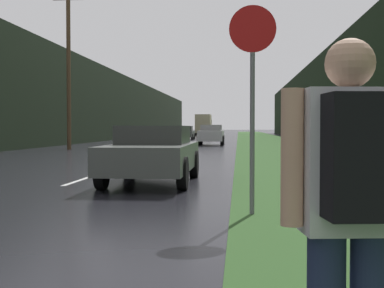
# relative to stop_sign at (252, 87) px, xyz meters

# --- Properties ---
(grass_verge) EXTENTS (6.00, 240.00, 0.02)m
(grass_verge) POSITION_rel_stop_sign_xyz_m (2.68, 30.53, -1.87)
(grass_verge) COLOR #2D5123
(grass_verge) RESTS_ON ground_plane
(lane_stripe_c) EXTENTS (0.12, 3.00, 0.01)m
(lane_stripe_c) POSITION_rel_stop_sign_xyz_m (-4.06, 5.09, -1.87)
(lane_stripe_c) COLOR silver
(lane_stripe_c) RESTS_ON ground_plane
(lane_stripe_d) EXTENTS (0.12, 3.00, 0.01)m
(lane_stripe_d) POSITION_rel_stop_sign_xyz_m (-4.06, 12.09, -1.87)
(lane_stripe_d) COLOR silver
(lane_stripe_d) RESTS_ON ground_plane
(lane_stripe_e) EXTENTS (0.12, 3.00, 0.01)m
(lane_stripe_e) POSITION_rel_stop_sign_xyz_m (-4.06, 19.09, -1.87)
(lane_stripe_e) COLOR silver
(lane_stripe_e) RESTS_ON ground_plane
(treeline_far_side) EXTENTS (2.00, 140.00, 7.09)m
(treeline_far_side) POSITION_rel_stop_sign_xyz_m (-13.80, 40.53, 1.67)
(treeline_far_side) COLOR black
(treeline_far_side) RESTS_ON ground_plane
(treeline_near_side) EXTENTS (2.00, 140.00, 8.46)m
(treeline_near_side) POSITION_rel_stop_sign_xyz_m (8.68, 40.53, 2.36)
(treeline_near_side) COLOR black
(treeline_near_side) RESTS_ON ground_plane
(utility_pole_far) EXTENTS (1.80, 0.24, 9.20)m
(utility_pole_far) POSITION_rel_stop_sign_xyz_m (-10.02, 22.43, 2.86)
(utility_pole_far) COLOR #4C3823
(utility_pole_far) RESTS_ON ground_plane
(stop_sign) EXTENTS (0.69, 0.07, 3.07)m
(stop_sign) POSITION_rel_stop_sign_xyz_m (0.00, 0.00, 0.00)
(stop_sign) COLOR slate
(stop_sign) RESTS_ON ground_plane
(hitchhiker_with_backpack) EXTENTS (0.57, 0.44, 1.66)m
(hitchhiker_with_backpack) POSITION_rel_stop_sign_xyz_m (0.27, -5.60, -0.92)
(hitchhiker_with_backpack) COLOR #1E2847
(hitchhiker_with_backpack) RESTS_ON ground_plane
(car_passing_near) EXTENTS (1.90, 4.57, 1.33)m
(car_passing_near) POSITION_rel_stop_sign_xyz_m (-2.19, 4.49, -1.18)
(car_passing_near) COLOR #4C514C
(car_passing_near) RESTS_ON ground_plane
(car_passing_far) EXTENTS (1.85, 4.56, 1.48)m
(car_passing_far) POSITION_rel_stop_sign_xyz_m (-2.19, 31.16, -1.11)
(car_passing_far) COLOR #BCBCBC
(car_passing_far) RESTS_ON ground_plane
(car_oncoming) EXTENTS (2.02, 4.10, 1.44)m
(car_oncoming) POSITION_rel_stop_sign_xyz_m (-5.93, 48.71, -1.15)
(car_oncoming) COLOR #4C514C
(car_oncoming) RESTS_ON ground_plane
(delivery_truck) EXTENTS (2.57, 7.36, 3.39)m
(delivery_truck) POSITION_rel_stop_sign_xyz_m (-5.93, 80.18, -0.10)
(delivery_truck) COLOR #6E684F
(delivery_truck) RESTS_ON ground_plane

